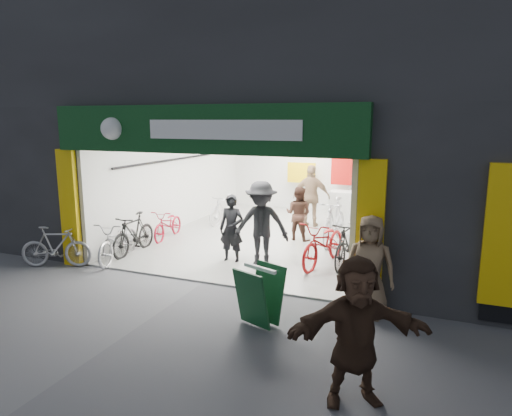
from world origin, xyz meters
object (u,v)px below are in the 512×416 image
Objects in this scene: pedestrian_near at (369,266)px; sandwich_board at (260,294)px; bike_right_front at (348,243)px; parked_bike at (56,247)px; bike_left_front at (119,240)px.

sandwich_board is (-1.54, -1.03, -0.34)m from pedestrian_near.
bike_right_front is 6.47m from parked_bike.
sandwich_board is at bearing -123.66° from parked_bike.
bike_left_front reaches higher than parked_bike.
bike_left_front is 1.18× the size of parked_bike.
bike_right_front reaches higher than bike_left_front.
bike_right_front is at bearing 5.33° from bike_left_front.
bike_left_front is 5.88m from pedestrian_near.
pedestrian_near is (6.78, 0.01, 0.39)m from parked_bike.
pedestrian_near is at bearing -112.61° from parked_bike.
parked_bike is 6.79m from pedestrian_near.
sandwich_board is (5.24, -1.02, 0.05)m from parked_bike.
parked_bike is at bearing -170.46° from sandwich_board.
pedestrian_near is (5.80, -0.90, 0.37)m from bike_left_front.
pedestrian_near is at bearing 54.24° from sandwich_board.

